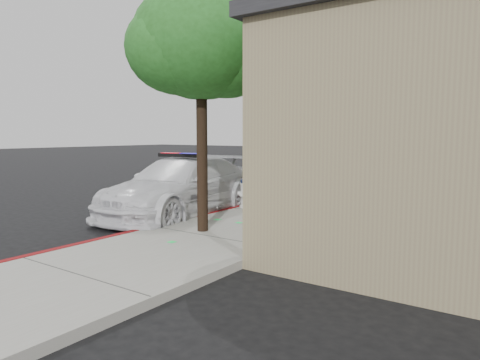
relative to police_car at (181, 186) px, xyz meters
name	(u,v)px	position (x,y,z in m)	size (l,w,h in m)	color
ground	(151,233)	(0.92, -1.98, -0.79)	(120.00, 120.00, 0.00)	black
sidewalk	(280,216)	(2.52, 1.02, -0.72)	(3.20, 60.00, 0.15)	gray
red_curb	(232,210)	(0.98, 1.02, -0.71)	(0.14, 60.00, 0.16)	maroon
police_car	(181,186)	(0.00, 0.00, 0.00)	(2.77, 5.64, 1.70)	white
fire_hydrant	(246,192)	(1.27, 1.28, -0.20)	(0.50, 0.43, 0.87)	white
street_tree_near	(201,46)	(2.18, -1.68, 3.20)	(2.83, 2.85, 5.15)	black
street_tree_mid	(326,76)	(1.63, 5.72, 3.44)	(2.97, 2.84, 5.41)	black
street_tree_far	(361,86)	(1.65, 9.09, 3.38)	(3.00, 2.83, 5.36)	black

